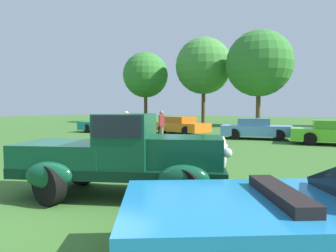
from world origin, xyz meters
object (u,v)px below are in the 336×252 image
neighbor_convertible (327,220)px  show_car_orange (181,125)px  show_car_teal (107,124)px  spectator_far_side (126,129)px  feature_pickup_truck (123,154)px  spectator_between_cars (161,125)px  show_car_skyblue (256,129)px

neighbor_convertible → show_car_orange: neighbor_convertible is taller
show_car_teal → spectator_far_side: spectator_far_side is taller
feature_pickup_truck → show_car_orange: size_ratio=1.01×
show_car_orange → spectator_far_side: 8.28m
spectator_between_cars → spectator_far_side: 3.21m
show_car_teal → spectator_far_side: bearing=-39.9°
show_car_orange → show_car_skyblue: 5.39m
show_car_skyblue → spectator_between_cars: bearing=-130.7°
spectator_between_cars → show_car_skyblue: bearing=49.3°
spectator_between_cars → spectator_far_side: same height
show_car_orange → spectator_far_side: (1.95, -8.05, 0.31)m
show_car_skyblue → show_car_teal: bearing=-171.8°
neighbor_convertible → spectator_between_cars: bearing=132.9°
spectator_far_side → show_car_orange: bearing=103.6°
feature_pickup_truck → neighbor_convertible: (3.73, -0.84, -0.29)m
show_car_orange → spectator_between_cars: spectator_between_cars is taller
feature_pickup_truck → spectator_between_cars: bearing=119.4°
show_car_teal → feature_pickup_truck: bearing=-43.7°
show_car_teal → show_car_orange: bearing=20.9°
spectator_between_cars → spectator_far_side: (0.34, -3.19, 0.00)m
show_car_skyblue → spectator_far_side: bearing=-114.3°
show_car_teal → show_car_skyblue: (10.62, 1.53, -0.00)m
neighbor_convertible → show_car_teal: 19.14m
neighbor_convertible → show_car_teal: size_ratio=1.00×
neighbor_convertible → show_car_teal: (-15.13, 11.72, 0.02)m
show_car_teal → show_car_orange: same height
show_car_teal → show_car_skyblue: 10.73m
neighbor_convertible → show_car_skyblue: neighbor_convertible is taller
neighbor_convertible → show_car_orange: (-9.87, 13.73, 0.02)m
feature_pickup_truck → show_car_skyblue: size_ratio=1.02×
show_car_skyblue → show_car_orange: bearing=174.9°
feature_pickup_truck → spectator_far_side: 6.40m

